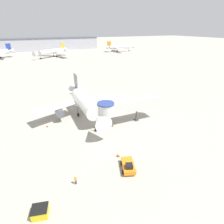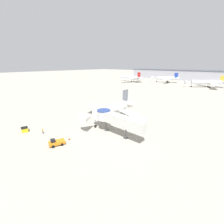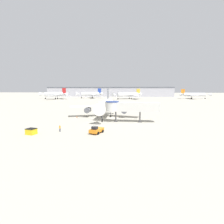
{
  "view_description": "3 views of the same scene",
  "coord_description": "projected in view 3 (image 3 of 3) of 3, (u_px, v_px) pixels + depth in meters",
  "views": [
    {
      "loc": [
        -13.7,
        -41.07,
        22.35
      ],
      "look_at": [
        3.07,
        -5.35,
        3.14
      ],
      "focal_mm": 28.0,
      "sensor_mm": 36.0,
      "label": 1
    },
    {
      "loc": [
        31.53,
        -37.17,
        19.68
      ],
      "look_at": [
        -0.16,
        -1.48,
        4.29
      ],
      "focal_mm": 24.0,
      "sensor_mm": 36.0,
      "label": 2
    },
    {
      "loc": [
        5.98,
        -60.49,
        10.3
      ],
      "look_at": [
        0.57,
        -3.29,
        2.6
      ],
      "focal_mm": 28.0,
      "sensor_mm": 36.0,
      "label": 3
    }
  ],
  "objects": [
    {
      "name": "main_airplane",
      "position": [
        105.0,
        106.0,
        61.96
      ],
      "size": [
        27.14,
        24.13,
        10.32
      ],
      "rotation": [
        0.0,
        0.0,
        0.0
      ],
      "color": "white",
      "rests_on": "ground_plane"
    },
    {
      "name": "traffic_cone_apron_front",
      "position": [
        99.0,
        128.0,
        44.32
      ],
      "size": [
        0.51,
        0.51,
        0.83
      ],
      "color": "black",
      "rests_on": "ground_plane"
    },
    {
      "name": "background_jet_blue_tail",
      "position": [
        91.0,
        94.0,
        190.5
      ],
      "size": [
        28.33,
        27.04,
        10.63
      ],
      "rotation": [
        0.0,
        0.0,
        -1.27
      ],
      "color": "silver",
      "rests_on": "ground_plane"
    },
    {
      "name": "background_jet_red_tail",
      "position": [
        55.0,
        94.0,
        173.53
      ],
      "size": [
        30.35,
        34.1,
        10.98
      ],
      "rotation": [
        0.0,
        0.0,
        -1.7
      ],
      "color": "silver",
      "rests_on": "ground_plane"
    },
    {
      "name": "background_jet_gold_tail",
      "position": [
        129.0,
        95.0,
        174.66
      ],
      "size": [
        30.57,
        29.38,
        10.23
      ],
      "rotation": [
        0.0,
        0.0,
        -0.95
      ],
      "color": "silver",
      "rests_on": "ground_plane"
    },
    {
      "name": "ground_crew_marshaller",
      "position": [
        60.0,
        128.0,
        42.06
      ],
      "size": [
        0.36,
        0.29,
        1.62
      ],
      "rotation": [
        0.0,
        0.0,
        3.54
      ],
      "color": "#1E2338",
      "rests_on": "ground_plane"
    },
    {
      "name": "pushback_tug_orange",
      "position": [
        96.0,
        130.0,
        40.55
      ],
      "size": [
        3.17,
        4.33,
        1.77
      ],
      "rotation": [
        0.0,
        0.0,
        -0.35
      ],
      "color": "orange",
      "rests_on": "ground_plane"
    },
    {
      "name": "service_container_yellow",
      "position": [
        31.0,
        131.0,
        39.61
      ],
      "size": [
        2.5,
        2.29,
        1.35
      ],
      "rotation": [
        0.0,
        0.0,
        -0.26
      ],
      "color": "yellow",
      "rests_on": "ground_plane"
    },
    {
      "name": "ground_plane",
      "position": [
        111.0,
        118.0,
        61.62
      ],
      "size": [
        800.0,
        800.0,
        0.0
      ],
      "primitive_type": "plane",
      "color": "#A8A393"
    },
    {
      "name": "traffic_cone_port_wing",
      "position": [
        77.0,
        117.0,
        62.39
      ],
      "size": [
        0.44,
        0.44,
        0.73
      ],
      "color": "black",
      "rests_on": "ground_plane"
    },
    {
      "name": "terminal_building",
      "position": [
        110.0,
        92.0,
        235.27
      ],
      "size": [
        163.18,
        27.04,
        12.5
      ],
      "color": "#A8A8B2",
      "rests_on": "ground_plane"
    },
    {
      "name": "jet_bridge",
      "position": [
        128.0,
        107.0,
        53.91
      ],
      "size": [
        16.5,
        4.1,
        6.43
      ],
      "rotation": [
        0.0,
        0.0,
        -0.03
      ],
      "color": "silver",
      "rests_on": "ground_plane"
    },
    {
      "name": "background_jet_orange_tail",
      "position": [
        194.0,
        95.0,
        177.61
      ],
      "size": [
        29.6,
        28.05,
        9.81
      ],
      "rotation": [
        0.0,
        0.0,
        1.4
      ],
      "color": "silver",
      "rests_on": "ground_plane"
    }
  ]
}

